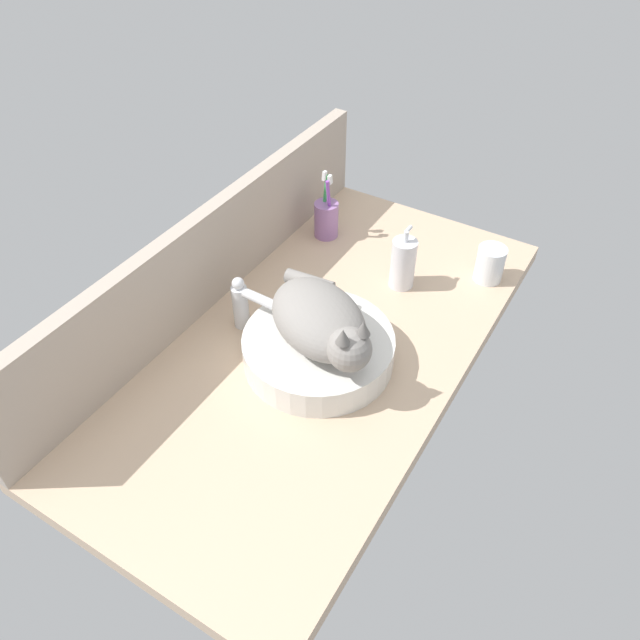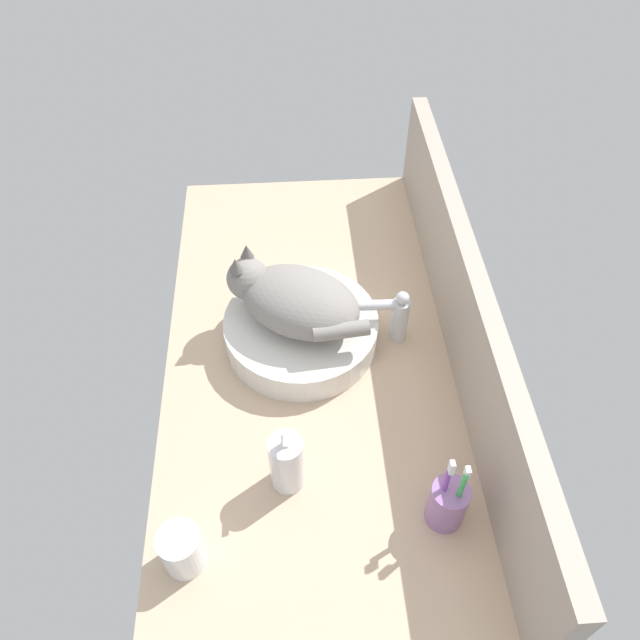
% 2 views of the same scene
% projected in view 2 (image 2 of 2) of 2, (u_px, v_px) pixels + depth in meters
% --- Properties ---
extents(ground_plane, '(1.22, 0.63, 0.04)m').
position_uv_depth(ground_plane, '(316.00, 362.00, 1.33)').
color(ground_plane, tan).
extents(backsplash_panel, '(1.22, 0.04, 0.24)m').
position_uv_depth(backsplash_panel, '(465.00, 312.00, 1.24)').
color(backsplash_panel, '#AD9E8E').
rests_on(backsplash_panel, ground_plane).
extents(sink_basin, '(0.32, 0.32, 0.07)m').
position_uv_depth(sink_basin, '(301.00, 330.00, 1.32)').
color(sink_basin, silver).
rests_on(sink_basin, ground_plane).
extents(cat, '(0.27, 0.30, 0.14)m').
position_uv_depth(cat, '(294.00, 299.00, 1.25)').
color(cat, gray).
rests_on(cat, sink_basin).
extents(faucet, '(0.04, 0.12, 0.14)m').
position_uv_depth(faucet, '(395.00, 314.00, 1.29)').
color(faucet, silver).
rests_on(faucet, ground_plane).
extents(soap_dispenser, '(0.06, 0.06, 0.16)m').
position_uv_depth(soap_dispenser, '(287.00, 462.00, 1.08)').
color(soap_dispenser, silver).
rests_on(soap_dispenser, ground_plane).
extents(toothbrush_cup, '(0.06, 0.06, 0.19)m').
position_uv_depth(toothbrush_cup, '(447.00, 503.00, 1.04)').
color(toothbrush_cup, '#996BA8').
rests_on(toothbrush_cup, ground_plane).
extents(water_glass, '(0.07, 0.07, 0.09)m').
position_uv_depth(water_glass, '(182.00, 551.00, 1.00)').
color(water_glass, white).
rests_on(water_glass, ground_plane).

